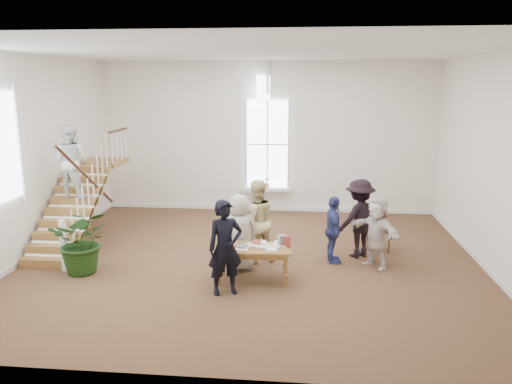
# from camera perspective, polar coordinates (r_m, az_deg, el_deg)

# --- Properties ---
(ground) EXTENTS (10.00, 10.00, 0.00)m
(ground) POSITION_cam_1_polar(r_m,az_deg,el_deg) (11.18, -0.47, -7.88)
(ground) COLOR #4A2A1D
(ground) RESTS_ON ground
(room_shell) EXTENTS (10.49, 10.00, 10.00)m
(room_shell) POSITION_cam_1_polar(r_m,az_deg,el_deg) (15.26, 1.25, -0.71)
(room_shell) COLOR white
(room_shell) RESTS_ON ground
(staircase) EXTENTS (1.10, 4.10, 2.92)m
(staircase) POSITION_cam_1_polar(r_m,az_deg,el_deg) (12.64, -20.10, 1.37)
(staircase) COLOR brown
(staircase) RESTS_ON ground
(library_table) EXTENTS (1.53, 0.81, 0.76)m
(library_table) POSITION_cam_1_polar(r_m,az_deg,el_deg) (9.93, -0.31, -6.73)
(library_table) COLOR brown
(library_table) RESTS_ON ground
(police_officer) EXTENTS (0.78, 0.66, 1.80)m
(police_officer) POSITION_cam_1_polar(r_m,az_deg,el_deg) (9.28, -3.54, -6.36)
(police_officer) COLOR black
(police_officer) RESTS_ON ground
(elderly_woman) EXTENTS (0.94, 0.80, 1.63)m
(elderly_woman) POSITION_cam_1_polar(r_m,az_deg,el_deg) (10.47, -1.92, -4.63)
(elderly_woman) COLOR #B8B6AB
(elderly_woman) RESTS_ON ground
(person_yellow) EXTENTS (1.10, 1.00, 1.84)m
(person_yellow) POSITION_cam_1_polar(r_m,az_deg,el_deg) (10.88, -0.01, -3.36)
(person_yellow) COLOR beige
(person_yellow) RESTS_ON ground
(woman_cluster_a) EXTENTS (0.48, 0.91, 1.49)m
(woman_cluster_a) POSITION_cam_1_polar(r_m,az_deg,el_deg) (11.00, 8.81, -4.29)
(woman_cluster_a) COLOR navy
(woman_cluster_a) RESTS_ON ground
(woman_cluster_b) EXTENTS (1.33, 1.20, 1.79)m
(woman_cluster_b) POSITION_cam_1_polar(r_m,az_deg,el_deg) (11.44, 11.72, -2.97)
(woman_cluster_b) COLOR black
(woman_cluster_b) RESTS_ON ground
(woman_cluster_c) EXTENTS (1.25, 1.42, 1.55)m
(woman_cluster_c) POSITION_cam_1_polar(r_m,az_deg,el_deg) (10.89, 13.62, -4.50)
(woman_cluster_c) COLOR silver
(woman_cluster_c) RESTS_ON ground
(floor_plant) EXTENTS (1.47, 1.36, 1.38)m
(floor_plant) POSITION_cam_1_polar(r_m,az_deg,el_deg) (10.93, -19.16, -5.28)
(floor_plant) COLOR #183611
(floor_plant) RESTS_ON ground
(side_chair) EXTENTS (0.56, 0.56, 1.10)m
(side_chair) POSITION_cam_1_polar(r_m,az_deg,el_deg) (12.09, 13.73, -3.57)
(side_chair) COLOR #33170E
(side_chair) RESTS_ON ground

